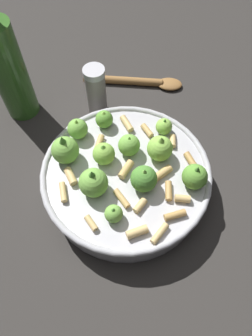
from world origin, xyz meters
name	(u,v)px	position (x,y,z in m)	size (l,w,h in m)	color
ground_plane	(126,186)	(0.00, 0.00, 0.00)	(2.40, 2.40, 0.00)	#2D2B28
cooking_pan	(125,176)	(0.00, 0.00, 0.04)	(0.27, 0.27, 0.11)	#B7B7BC
pepper_shaker	(96,91)	(0.17, 0.08, 0.05)	(0.04, 0.04, 0.10)	gray
olive_oil_bottle	(8,70)	(0.15, 0.23, 0.10)	(0.06, 0.06, 0.24)	#336023
wooden_spoon	(139,82)	(0.25, 0.00, 0.01)	(0.04, 0.21, 0.02)	olive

